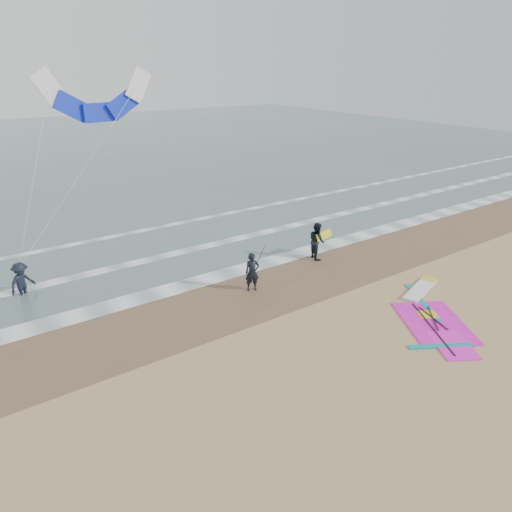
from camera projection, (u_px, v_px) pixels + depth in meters
ground at (368, 346)px, 16.65m from camera, size 120.00×120.00×0.00m
sea_water at (59, 152)px, 53.09m from camera, size 120.00×80.00×0.02m
wet_sand_band at (271, 285)px, 21.20m from camera, size 120.00×5.00×0.01m
foam_waterline at (223, 254)px, 24.57m from camera, size 120.00×9.15×0.02m
windsurf_rig at (431, 313)px, 18.79m from camera, size 5.66×5.36×0.14m
person_standing at (252, 272)px, 20.42m from camera, size 0.76×0.62×1.79m
person_walking at (317, 241)px, 23.80m from camera, size 0.96×1.11×1.96m
person_wading at (21, 275)px, 19.96m from camera, size 1.42×1.26×1.91m
held_pole at (258, 262)px, 20.42m from camera, size 0.17×0.86×1.82m
carried_kiteboard at (324, 235)px, 23.83m from camera, size 1.30×0.51×0.39m
surf_kite at (97, 100)px, 22.82m from camera, size 8.39×3.86×8.12m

